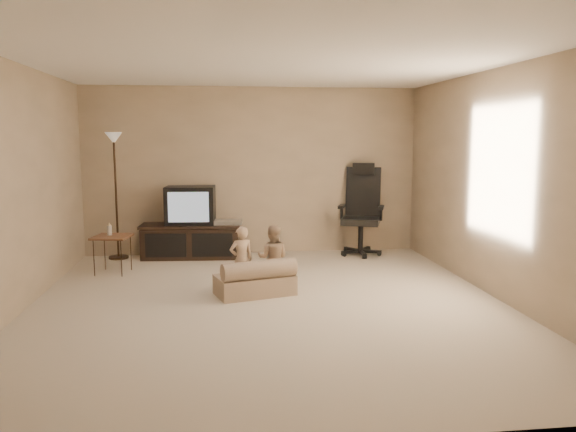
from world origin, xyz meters
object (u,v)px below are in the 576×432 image
Objects in this scene: floor_lamp at (115,167)px; toddler_left at (241,260)px; tv_stand at (191,228)px; toddler_right at (273,258)px; office_chair at (362,222)px; side_table at (112,237)px; child_sofa at (256,281)px.

toddler_left is at bearing -50.02° from floor_lamp.
tv_stand is 2.18m from toddler_right.
side_table is at bearing -146.87° from office_chair.
floor_lamp is 3.10m from child_sofa.
tv_stand is 1.96× the size of toddler_left.
tv_stand is 2.54m from office_chair.
office_chair is 1.80× the size of toddler_left.
tv_stand is at bearing -89.02° from toddler_left.
tv_stand is at bearing -3.16° from floor_lamp.
side_table is at bearing -52.01° from toddler_left.
office_chair is at bearing 12.81° from side_table.
child_sofa is 0.30m from toddler_left.
toddler_right is at bearing -108.82° from office_chair.
side_table is 2.21m from child_sofa.
toddler_right reaches higher than child_sofa.
child_sofa is at bearing -49.43° from floor_lamp.
tv_stand is 1.39m from floor_lamp.
tv_stand reaches higher than side_table.
office_chair is 2.05× the size of side_table.
toddler_left reaches higher than side_table.
toddler_right is at bearing 27.66° from child_sofa.
tv_stand is at bearing -46.48° from toddler_right.
toddler_left is at bearing -67.91° from tv_stand.
child_sofa is 0.36m from toddler_right.
office_chair reaches higher than toddler_left.
child_sofa is 1.24× the size of toddler_left.
floor_lamp reaches higher than child_sofa.
office_chair reaches higher than tv_stand.
child_sofa is (1.87, -2.19, -1.16)m from floor_lamp.
floor_lamp is at bearing -67.24° from toddler_left.
office_chair reaches higher than toddler_right.
office_chair is at bearing -113.48° from toddler_right.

